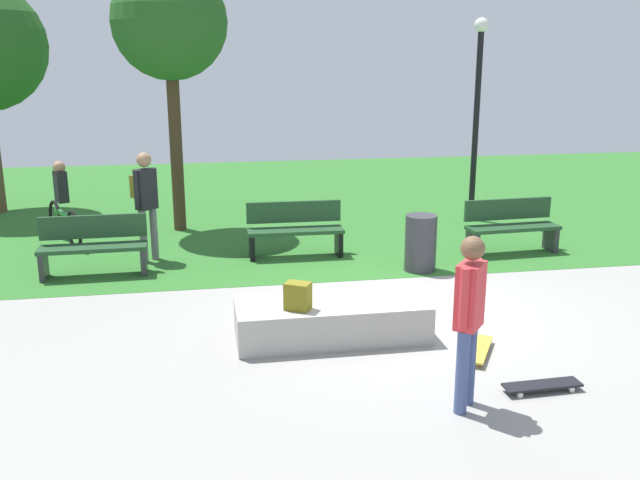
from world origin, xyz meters
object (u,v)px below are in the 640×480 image
(park_bench_far_right, at_px, (93,245))
(park_bench_by_oak, at_px, (295,228))
(park_bench_center_lawn, at_px, (511,225))
(skateboard_spare, at_px, (542,385))
(skater_performing_trick, at_px, (469,310))
(concrete_ledge, at_px, (331,320))
(tree_young_birch, at_px, (169,24))
(lamp_post, at_px, (477,100))
(cyclist_on_bicycle, at_px, (63,208))
(trash_bin, at_px, (421,243))
(backpack_on_ledge, at_px, (298,296))
(skateboard_by_ledge, at_px, (479,349))
(pedestrian_with_backpack, at_px, (145,196))

(park_bench_far_right, xyz_separation_m, park_bench_by_oak, (3.18, 0.52, 0.00))
(park_bench_far_right, xyz_separation_m, park_bench_center_lawn, (6.86, 0.10, 0.00))
(skateboard_spare, xyz_separation_m, park_bench_by_oak, (-1.76, 5.29, 0.42))
(skater_performing_trick, bearing_deg, park_bench_far_right, 129.28)
(concrete_ledge, distance_m, skater_performing_trick, 2.25)
(skateboard_spare, distance_m, park_bench_center_lawn, 5.25)
(tree_young_birch, distance_m, lamp_post, 6.08)
(park_bench_center_lawn, bearing_deg, cyclist_on_bicycle, 165.46)
(skater_performing_trick, xyz_separation_m, trash_bin, (0.95, 4.30, -0.54))
(lamp_post, xyz_separation_m, trash_bin, (-2.14, -3.20, -2.00))
(park_bench_center_lawn, height_order, cyclist_on_bicycle, cyclist_on_bicycle)
(park_bench_center_lawn, distance_m, lamp_post, 3.16)
(backpack_on_ledge, distance_m, cyclist_on_bicycle, 6.36)
(skateboard_spare, distance_m, lamp_post, 8.01)
(backpack_on_ledge, distance_m, lamp_post, 7.52)
(concrete_ledge, xyz_separation_m, park_bench_by_oak, (0.06, 3.57, 0.26))
(skateboard_by_ledge, bearing_deg, pedestrian_with_backpack, 131.03)
(park_bench_center_lawn, height_order, park_bench_by_oak, same)
(lamp_post, relative_size, pedestrian_with_backpack, 2.23)
(park_bench_far_right, height_order, lamp_post, lamp_post)
(skateboard_by_ledge, xyz_separation_m, skateboard_spare, (0.28, -0.94, 0.00))
(concrete_ledge, bearing_deg, cyclist_on_bicycle, 127.39)
(backpack_on_ledge, distance_m, pedestrian_with_backpack, 4.37)
(park_bench_by_oak, bearing_deg, skateboard_spare, -71.57)
(concrete_ledge, distance_m, park_bench_far_right, 4.37)
(concrete_ledge, relative_size, park_bench_far_right, 1.40)
(tree_young_birch, bearing_deg, cyclist_on_bicycle, -162.27)
(backpack_on_ledge, distance_m, tree_young_birch, 6.94)
(skateboard_by_ledge, bearing_deg, lamp_post, 68.86)
(skateboard_by_ledge, bearing_deg, cyclist_on_bicycle, 132.75)
(skateboard_by_ledge, bearing_deg, tree_young_birch, 117.69)
(skateboard_spare, xyz_separation_m, pedestrian_with_backpack, (-4.18, 5.43, 1.02))
(backpack_on_ledge, height_order, tree_young_birch, tree_young_birch)
(pedestrian_with_backpack, bearing_deg, trash_bin, -17.12)
(pedestrian_with_backpack, height_order, cyclist_on_bicycle, pedestrian_with_backpack)
(skater_performing_trick, relative_size, tree_young_birch, 0.34)
(park_bench_far_right, height_order, pedestrian_with_backpack, pedestrian_with_backpack)
(park_bench_center_lawn, xyz_separation_m, pedestrian_with_backpack, (-6.09, 0.56, 0.60))
(trash_bin, bearing_deg, park_bench_far_right, 172.66)
(backpack_on_ledge, height_order, skateboard_spare, backpack_on_ledge)
(park_bench_far_right, height_order, cyclist_on_bicycle, cyclist_on_bicycle)
(skateboard_spare, bearing_deg, tree_young_birch, 116.39)
(pedestrian_with_backpack, bearing_deg, park_bench_by_oak, -3.27)
(park_bench_far_right, relative_size, tree_young_birch, 0.33)
(skateboard_by_ledge, height_order, park_bench_far_right, park_bench_far_right)
(park_bench_far_right, height_order, tree_young_birch, tree_young_birch)
(backpack_on_ledge, relative_size, pedestrian_with_backpack, 0.18)
(park_bench_far_right, relative_size, park_bench_by_oak, 1.00)
(skater_performing_trick, xyz_separation_m, tree_young_birch, (-2.82, 7.69, 2.85))
(backpack_on_ledge, xyz_separation_m, pedestrian_with_backpack, (-1.93, 3.89, 0.47))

